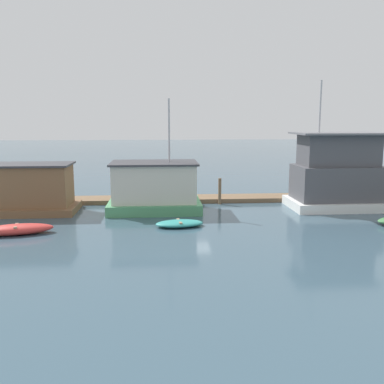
% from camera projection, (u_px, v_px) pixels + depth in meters
% --- Properties ---
extents(ground_plane, '(200.00, 200.00, 0.00)m').
position_uv_depth(ground_plane, '(191.00, 211.00, 27.68)').
color(ground_plane, '#385160').
extents(dock_walkway, '(33.80, 2.14, 0.30)m').
position_uv_depth(dock_walkway, '(187.00, 199.00, 30.98)').
color(dock_walkway, brown).
rests_on(dock_walkway, ground_plane).
extents(houseboat_brown, '(6.31, 3.56, 3.11)m').
position_uv_depth(houseboat_brown, '(26.00, 190.00, 26.92)').
color(houseboat_brown, brown).
rests_on(houseboat_brown, ground_plane).
extents(houseboat_green, '(5.89, 4.04, 7.13)m').
position_uv_depth(houseboat_green, '(154.00, 188.00, 27.51)').
color(houseboat_green, '#4C9360').
rests_on(houseboat_green, ground_plane).
extents(houseboat_white, '(6.12, 3.95, 8.31)m').
position_uv_depth(houseboat_white, '(337.00, 175.00, 28.22)').
color(houseboat_white, white).
rests_on(houseboat_white, ground_plane).
extents(dinghy_red, '(3.81, 1.91, 0.55)m').
position_uv_depth(dinghy_red, '(16.00, 229.00, 21.88)').
color(dinghy_red, red).
rests_on(dinghy_red, ground_plane).
extents(dinghy_teal, '(2.75, 1.63, 0.36)m').
position_uv_depth(dinghy_teal, '(179.00, 223.00, 23.54)').
color(dinghy_teal, teal).
rests_on(dinghy_teal, ground_plane).
extents(mooring_post_far_left, '(0.22, 0.22, 1.20)m').
position_uv_depth(mooring_post_far_left, '(350.00, 194.00, 30.48)').
color(mooring_post_far_left, brown).
rests_on(mooring_post_far_left, ground_plane).
extents(mooring_post_far_right, '(0.22, 0.22, 1.64)m').
position_uv_depth(mooring_post_far_right, '(145.00, 194.00, 29.34)').
color(mooring_post_far_right, brown).
rests_on(mooring_post_far_right, ground_plane).
extents(mooring_post_centre, '(0.21, 0.21, 1.82)m').
position_uv_depth(mooring_post_centre, '(220.00, 191.00, 29.72)').
color(mooring_post_centre, brown).
rests_on(mooring_post_centre, ground_plane).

